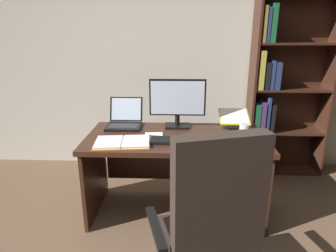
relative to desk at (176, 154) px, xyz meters
The scene contains 13 objects.
wall_back 1.29m from the desk, 94.36° to the left, with size 5.62×0.12×2.62m, color beige.
desk is the anchor object (origin of this frame).
bookshelf 1.43m from the desk, 35.66° to the left, with size 0.84×0.30×1.93m.
office_chair 1.05m from the desk, 79.22° to the right, with size 0.69×0.60×1.11m.
monitor 0.46m from the desk, 86.73° to the left, with size 0.51×0.16×0.44m.
laptop 0.57m from the desk, 158.73° to the left, with size 0.31×0.33×0.24m.
keyboard 0.31m from the desk, 87.39° to the right, with size 0.42×0.15×0.02m, color black.
computer_mouse 0.44m from the desk, 35.42° to the right, with size 0.06×0.10×0.04m, color black.
reading_stand_with_book 0.65m from the desk, 24.03° to the left, with size 0.27×0.29×0.13m.
open_binder 0.54m from the desk, 147.00° to the right, with size 0.46×0.32×0.02m.
notepad 0.30m from the desk, 146.48° to the right, with size 0.15×0.21×0.01m, color white.
pen 0.29m from the desk, 143.34° to the right, with size 0.01×0.01×0.14m, color maroon.
coffee_mug 0.63m from the desk, ahead, with size 0.09×0.09×0.11m, color silver.
Camera 1 is at (0.10, -1.07, 1.55)m, focal length 31.24 mm.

